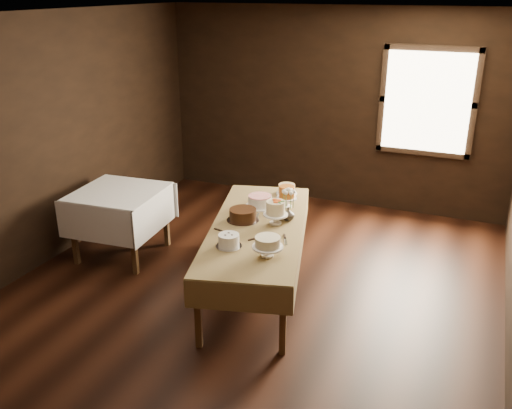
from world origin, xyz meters
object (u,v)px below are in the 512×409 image
at_px(cake_cream, 268,247).
at_px(flower_vase, 288,214).
at_px(cake_server_e, 227,233).
at_px(cake_server_a, 263,237).
at_px(cake_speckled, 287,189).
at_px(cake_swirl, 229,241).
at_px(side_table, 119,199).
at_px(cake_server_b, 286,242).
at_px(cake_chocolate, 243,215).
at_px(cake_flowers, 276,214).
at_px(cake_server_c, 258,215).
at_px(cake_server_d, 287,218).
at_px(cake_caramel, 287,198).
at_px(display_table, 257,230).
at_px(cake_lattice, 260,202).

xyz_separation_m(cake_cream, flower_vase, (-0.11, 0.86, -0.02)).
bearing_deg(cake_server_e, cake_server_a, 22.89).
height_order(cake_speckled, cake_swirl, cake_swirl).
bearing_deg(side_table, cake_server_a, -10.31).
bearing_deg(cake_server_e, flower_vase, 65.25).
relative_size(cake_cream, cake_server_e, 1.19).
height_order(side_table, cake_server_a, side_table).
distance_m(cake_cream, cake_server_b, 0.36).
bearing_deg(cake_chocolate, cake_flowers, 10.20).
bearing_deg(cake_server_c, cake_server_b, -147.30).
bearing_deg(cake_flowers, cake_cream, -74.60).
xyz_separation_m(side_table, cake_chocolate, (1.62, -0.07, 0.08)).
height_order(cake_server_d, cake_server_e, same).
xyz_separation_m(cake_caramel, cake_server_d, (0.11, -0.29, -0.11)).
bearing_deg(cake_server_d, cake_server_b, -129.33).
height_order(cake_flowers, cake_server_c, cake_flowers).
bearing_deg(side_table, cake_speckled, 26.30).
relative_size(cake_server_c, cake_server_e, 1.00).
bearing_deg(side_table, cake_server_e, -14.40).
bearing_deg(cake_flowers, cake_server_d, 72.19).
xyz_separation_m(cake_speckled, flower_vase, (0.28, -0.73, 0.01)).
relative_size(cake_cream, cake_server_c, 1.19).
height_order(side_table, cake_speckled, cake_speckled).
relative_size(cake_chocolate, cake_server_b, 1.66).
distance_m(cake_speckled, cake_server_b, 1.32).
height_order(cake_cream, cake_server_d, cake_cream).
height_order(cake_caramel, cake_cream, cake_caramel).
bearing_deg(cake_server_d, cake_chocolate, 154.80).
distance_m(cake_server_b, cake_server_e, 0.61).
height_order(display_table, cake_server_e, cake_server_e).
bearing_deg(cake_server_c, cake_server_a, -164.66).
height_order(cake_caramel, cake_server_e, cake_caramel).
relative_size(display_table, cake_server_c, 10.55).
distance_m(cake_lattice, cake_cream, 1.22).
relative_size(cake_caramel, cake_swirl, 0.94).
distance_m(cake_server_d, flower_vase, 0.09).
relative_size(cake_lattice, cake_server_e, 1.37).
xyz_separation_m(display_table, cake_server_c, (-0.10, 0.24, 0.06)).
xyz_separation_m(display_table, cake_server_e, (-0.21, -0.29, 0.06)).
bearing_deg(display_table, cake_speckled, 92.13).
distance_m(display_table, cake_server_a, 0.29).
height_order(side_table, cake_cream, cake_cream).
bearing_deg(cake_cream, flower_vase, 97.29).
relative_size(display_table, cake_server_b, 10.55).
relative_size(cake_swirl, cake_server_a, 1.15).
bearing_deg(cake_server_c, cake_flowers, -129.12).
relative_size(cake_lattice, cake_server_c, 1.37).
bearing_deg(cake_lattice, cake_server_c, -72.78).
xyz_separation_m(display_table, cake_speckled, (-0.04, 0.99, 0.11)).
distance_m(cake_server_a, cake_server_e, 0.37).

